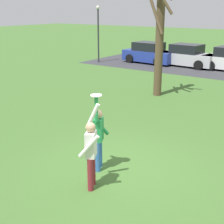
# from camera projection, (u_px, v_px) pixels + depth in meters

# --- Properties ---
(ground_plane) EXTENTS (120.00, 120.00, 0.00)m
(ground_plane) POSITION_uv_depth(u_px,v_px,m) (117.00, 168.00, 8.69)
(ground_plane) COLOR #426B2D
(person_catcher) EXTENTS (0.51, 0.59, 2.08)m
(person_catcher) POSITION_uv_depth(u_px,v_px,m) (98.00, 135.00, 8.35)
(person_catcher) COLOR #3366B7
(person_catcher) RESTS_ON ground_plane
(person_defender) EXTENTS (0.60, 0.65, 2.04)m
(person_defender) POSITION_uv_depth(u_px,v_px,m) (91.00, 150.00, 7.46)
(person_defender) COLOR maroon
(person_defender) RESTS_ON ground_plane
(frisbee_disc) EXTENTS (0.28, 0.28, 0.02)m
(frisbee_disc) POSITION_uv_depth(u_px,v_px,m) (96.00, 95.00, 7.79)
(frisbee_disc) COLOR white
(frisbee_disc) RESTS_ON person_catcher
(parked_car_blue) EXTENTS (4.23, 2.29, 1.59)m
(parked_car_blue) POSITION_uv_depth(u_px,v_px,m) (150.00, 53.00, 24.95)
(parked_car_blue) COLOR #233893
(parked_car_blue) RESTS_ON ground_plane
(parked_car_silver) EXTENTS (4.23, 2.29, 1.59)m
(parked_car_silver) POSITION_uv_depth(u_px,v_px,m) (188.00, 56.00, 23.56)
(parked_car_silver) COLOR #BCBCC1
(parked_car_silver) RESTS_ON ground_plane
(bare_tree_tall) EXTENTS (1.66, 1.19, 6.25)m
(bare_tree_tall) POSITION_uv_depth(u_px,v_px,m) (160.00, 25.00, 14.84)
(bare_tree_tall) COLOR brown
(bare_tree_tall) RESTS_ON ground_plane
(lamppost_by_lot) EXTENTS (0.28, 0.28, 4.26)m
(lamppost_by_lot) POSITION_uv_depth(u_px,v_px,m) (98.00, 28.00, 24.75)
(lamppost_by_lot) COLOR #2D2D33
(lamppost_by_lot) RESTS_ON ground_plane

